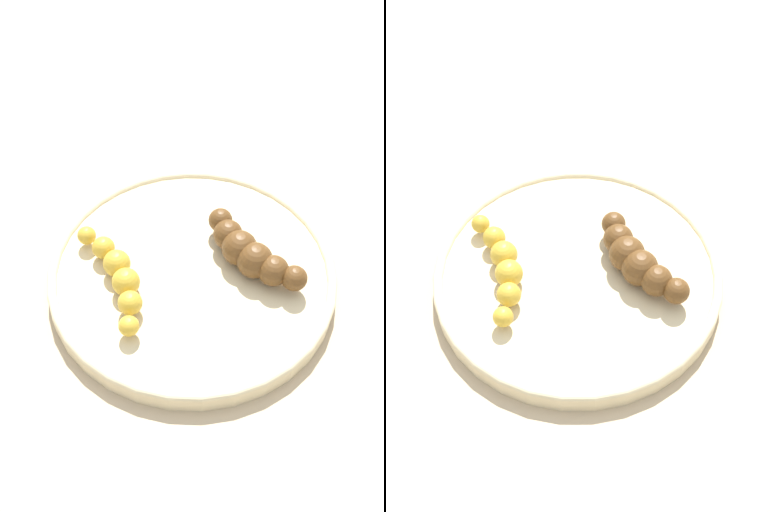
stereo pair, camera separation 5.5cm
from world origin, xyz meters
The scene contains 4 objects.
ground_plane centered at (0.00, 0.00, 0.00)m, with size 2.40×2.40×0.00m, color tan.
fruit_bowl centered at (0.00, 0.00, 0.01)m, with size 0.30×0.30×0.02m.
banana_spotted centered at (-0.04, 0.06, 0.03)m, with size 0.11×0.11×0.03m.
banana_overripe centered at (0.02, -0.05, 0.04)m, with size 0.08×0.12×0.04m.
Camera 1 is at (-0.33, -0.12, 0.46)m, focal length 38.30 mm.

